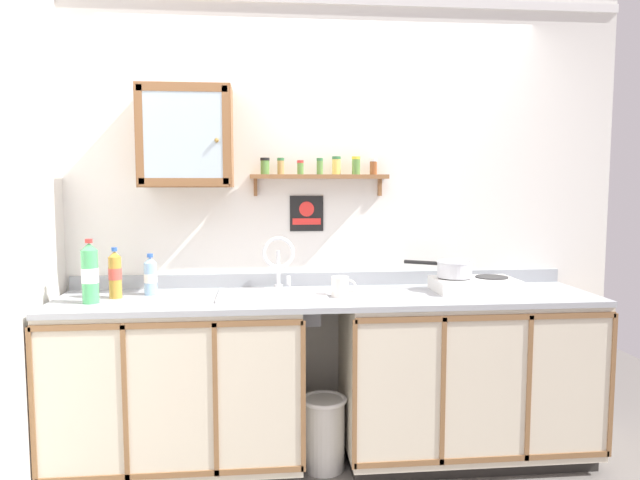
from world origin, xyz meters
TOP-DOWN VIEW (x-y plane):
  - back_wall at (0.00, 0.73)m, footprint 3.56×0.07m
  - lower_cabinet_run at (-0.81, 0.40)m, footprint 1.32×0.63m
  - lower_cabinet_run_right at (0.78, 0.40)m, footprint 1.39×0.63m
  - countertop at (0.00, 0.40)m, footprint 2.92×0.66m
  - backsplash at (0.00, 0.70)m, footprint 2.92×0.02m
  - sink at (-0.31, 0.43)m, footprint 0.59×0.44m
  - hot_plate_stove at (0.83, 0.43)m, footprint 0.46×0.29m
  - saucepan at (0.72, 0.46)m, footprint 0.36×0.26m
  - bottle_juice_amber_0 at (-1.14, 0.43)m, footprint 0.07×0.07m
  - bottle_soda_green_1 at (-1.24, 0.31)m, footprint 0.08×0.08m
  - bottle_water_blue_2 at (-0.97, 0.51)m, footprint 0.07×0.07m
  - mug at (0.06, 0.35)m, footprint 0.13×0.09m
  - wall_cabinet at (-0.77, 0.57)m, footprint 0.50×0.30m
  - spice_shelf at (-0.03, 0.64)m, footprint 0.79×0.14m
  - warning_sign at (-0.10, 0.70)m, footprint 0.20×0.01m
  - trash_bin at (-0.04, 0.33)m, footprint 0.25×0.25m

SIDE VIEW (x-z plane):
  - trash_bin at x=-0.04m, z-range 0.01..0.41m
  - lower_cabinet_run_right at x=0.78m, z-range 0.00..0.93m
  - lower_cabinet_run at x=-0.81m, z-range 0.00..0.93m
  - sink at x=-0.31m, z-range 0.70..1.15m
  - countertop at x=0.00m, z-range 0.92..0.95m
  - hot_plate_stove at x=0.83m, z-range 0.95..1.03m
  - backsplash at x=0.00m, z-range 0.95..1.03m
  - mug at x=0.06m, z-range 0.95..1.06m
  - bottle_water_blue_2 at x=-0.97m, z-range 0.94..1.17m
  - bottle_juice_amber_0 at x=-1.14m, z-range 0.94..1.21m
  - saucepan at x=0.72m, z-range 1.03..1.13m
  - bottle_soda_green_1 at x=-1.24m, z-range 0.94..1.27m
  - back_wall at x=0.00m, z-range 0.01..2.67m
  - warning_sign at x=-0.10m, z-range 1.28..1.49m
  - spice_shelf at x=-0.03m, z-range 1.50..1.73m
  - wall_cabinet at x=-0.77m, z-range 1.54..2.09m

